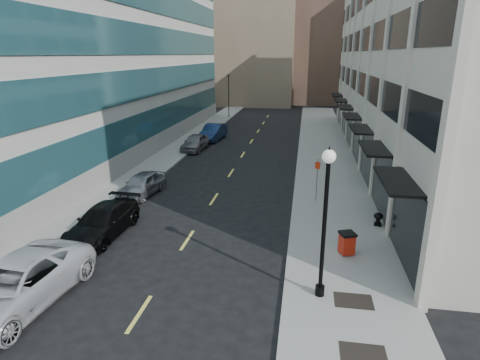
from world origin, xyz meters
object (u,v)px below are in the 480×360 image
(car_white_van, at_px, (15,285))
(trash_bin, at_px, (347,242))
(traffic_signal, at_px, (229,77))
(urn_planter, at_px, (378,218))
(car_black_pickup, at_px, (103,222))
(car_silver_sedan, at_px, (142,184))
(lamppost, at_px, (325,212))
(car_grey_sedan, at_px, (195,142))
(car_blue_sedan, at_px, (213,132))
(sign_post, at_px, (317,175))

(car_white_van, xyz_separation_m, trash_bin, (12.22, 5.79, -0.16))
(traffic_signal, height_order, urn_planter, traffic_signal)
(car_black_pickup, height_order, urn_planter, car_black_pickup)
(car_silver_sedan, height_order, lamppost, lamppost)
(car_silver_sedan, height_order, trash_bin, car_silver_sedan)
(traffic_signal, bearing_deg, car_grey_sedan, -88.09)
(car_white_van, bearing_deg, car_black_pickup, 93.09)
(car_white_van, height_order, urn_planter, car_white_van)
(car_white_van, bearing_deg, car_silver_sedan, 96.20)
(car_blue_sedan, bearing_deg, traffic_signal, 100.03)
(car_silver_sedan, relative_size, car_blue_sedan, 0.86)
(traffic_signal, height_order, car_black_pickup, traffic_signal)
(car_silver_sedan, distance_m, car_blue_sedan, 18.14)
(traffic_signal, height_order, car_blue_sedan, traffic_signal)
(lamppost, relative_size, urn_planter, 8.35)
(traffic_signal, relative_size, urn_planter, 10.11)
(car_white_van, xyz_separation_m, car_blue_sedan, (0.39, 30.41, -0.05))
(car_black_pickup, distance_m, car_blue_sedan, 24.27)
(car_grey_sedan, relative_size, lamppost, 0.78)
(car_silver_sedan, xyz_separation_m, car_blue_sedan, (0.62, 18.13, 0.09))
(traffic_signal, xyz_separation_m, car_silver_sedan, (0.70, -34.00, -4.98))
(lamppost, bearing_deg, traffic_signal, 105.10)
(car_black_pickup, relative_size, lamppost, 0.90)
(traffic_signal, height_order, car_silver_sedan, traffic_signal)
(car_blue_sedan, bearing_deg, car_silver_sedan, -86.68)
(traffic_signal, relative_size, car_white_van, 1.10)
(car_black_pickup, xyz_separation_m, trash_bin, (12.00, -0.34, -0.04))
(car_white_van, height_order, lamppost, lamppost)
(traffic_signal, relative_size, trash_bin, 6.59)
(urn_planter, bearing_deg, car_silver_sedan, 168.59)
(car_white_van, relative_size, lamppost, 1.10)
(car_grey_sedan, bearing_deg, urn_planter, -44.19)
(sign_post, bearing_deg, car_white_van, -109.26)
(car_black_pickup, distance_m, trash_bin, 12.00)
(trash_bin, relative_size, urn_planter, 1.53)
(traffic_signal, bearing_deg, car_white_van, -88.85)
(sign_post, distance_m, urn_planter, 4.72)
(traffic_signal, xyz_separation_m, car_grey_sedan, (0.70, -21.00, -4.95))
(car_grey_sedan, xyz_separation_m, trash_bin, (12.45, -19.48, -0.05))
(sign_post, bearing_deg, lamppost, -68.36)
(lamppost, height_order, sign_post, lamppost)
(car_white_van, height_order, trash_bin, car_white_van)
(car_silver_sedan, distance_m, car_grey_sedan, 13.00)
(car_blue_sedan, height_order, car_grey_sedan, car_blue_sedan)
(urn_planter, bearing_deg, lamppost, -114.48)
(car_silver_sedan, relative_size, urn_planter, 6.30)
(traffic_signal, bearing_deg, sign_post, -70.54)
(car_black_pickup, bearing_deg, urn_planter, 15.82)
(car_grey_sedan, relative_size, sign_post, 1.69)
(trash_bin, xyz_separation_m, lamppost, (-1.28, -3.52, 2.82))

